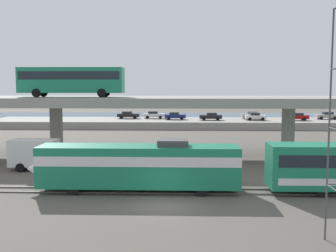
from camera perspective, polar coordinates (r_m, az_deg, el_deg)
name	(u,v)px	position (r m, az deg, el deg)	size (l,w,h in m)	color
ground_plane	(164,206)	(29.50, -0.59, -11.00)	(260.00, 260.00, 0.00)	#565149
rail_strip_near	(166,193)	(32.61, -0.34, -9.25)	(110.00, 0.12, 0.12)	#59544C
rail_strip_far	(166,188)	(34.06, -0.24, -8.60)	(110.00, 0.12, 0.12)	#59544C
train_locomotive	(129,164)	(33.10, -5.41, -5.26)	(16.92, 3.04, 4.18)	#197A56
highway_overpass	(171,103)	(48.28, 0.44, 3.20)	(96.00, 10.64, 7.03)	gray
transit_bus_on_overpass	(71,79)	(49.26, -13.17, 6.30)	(12.00, 2.68, 3.40)	#197A56
service_truck_east	(43,154)	(43.02, -16.84, -3.67)	(6.80, 2.46, 3.04)	black
pier_parking_lot	(176,123)	(83.59, 1.05, 0.42)	(73.90, 12.66, 1.40)	gray
parked_car_0	(128,115)	(86.40, -5.50, 1.55)	(4.49, 1.99, 1.50)	black
parked_car_1	(297,116)	(85.40, 17.28, 1.26)	(4.55, 1.85, 1.50)	maroon
parked_car_2	(154,115)	(86.16, -1.96, 1.56)	(4.32, 1.85, 1.50)	silver
parked_car_3	(252,115)	(86.70, 11.45, 1.47)	(4.06, 1.86, 1.50)	#9E998C
parked_car_4	(211,116)	(82.51, 5.91, 1.34)	(4.40, 1.96, 1.50)	black
parked_car_5	(255,116)	(83.68, 11.94, 1.31)	(4.03, 2.00, 1.50)	silver
parked_car_6	(175,116)	(83.45, 0.98, 1.42)	(4.24, 2.00, 1.50)	navy
parked_car_7	(327,115)	(90.12, 21.02, 1.36)	(4.28, 1.89, 1.50)	#9E998C
harbor_water	(177,117)	(106.57, 1.24, 1.20)	(140.00, 36.00, 0.01)	navy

